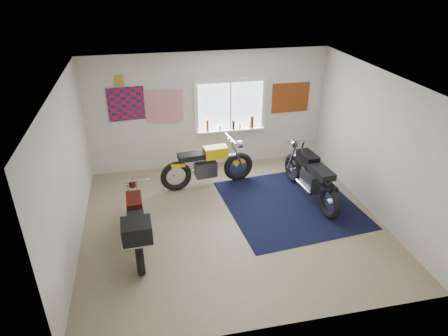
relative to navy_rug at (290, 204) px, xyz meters
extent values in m
plane|color=#9E896B|center=(-1.28, -0.36, -0.01)|extent=(5.50, 5.50, 0.00)
plane|color=white|center=(-1.28, -0.36, 2.69)|extent=(5.50, 5.50, 0.00)
plane|color=silver|center=(-1.28, 2.14, 1.34)|extent=(5.50, 0.00, 5.50)
plane|color=silver|center=(-1.28, -2.86, 1.34)|extent=(5.50, 0.00, 5.50)
plane|color=silver|center=(-4.03, -0.36, 1.34)|extent=(0.00, 5.00, 5.00)
plane|color=silver|center=(1.47, -0.36, 1.34)|extent=(0.00, 5.00, 5.00)
cube|color=black|center=(0.00, 0.00, 0.00)|extent=(2.74, 2.83, 0.01)
cube|color=white|center=(-0.78, 2.12, 1.44)|extent=(1.50, 0.02, 1.10)
cube|color=white|center=(-0.78, 2.11, 2.03)|extent=(1.66, 0.06, 0.08)
cube|color=white|center=(-0.78, 2.11, 0.85)|extent=(1.66, 0.06, 0.08)
cube|color=white|center=(-1.57, 2.11, 1.44)|extent=(0.08, 0.06, 1.10)
cube|color=white|center=(0.01, 2.11, 1.44)|extent=(0.08, 0.06, 1.10)
cube|color=white|center=(-0.78, 2.11, 1.44)|extent=(0.04, 0.06, 1.10)
cube|color=white|center=(-0.78, 2.05, 0.87)|extent=(1.60, 0.16, 0.04)
cylinder|color=#924815|center=(-1.33, 2.04, 1.03)|extent=(0.07, 0.07, 0.28)
cylinder|color=silver|center=(-1.04, 2.04, 0.95)|extent=(0.06, 0.06, 0.12)
cylinder|color=black|center=(-0.72, 2.04, 1.00)|extent=(0.06, 0.06, 0.22)
cylinder|color=gold|center=(-0.56, 2.04, 0.96)|extent=(0.05, 0.05, 0.14)
cylinder|color=#68290D|center=(-0.27, 2.04, 1.04)|extent=(0.09, 0.09, 0.30)
plane|color=red|center=(-2.98, 2.12, 1.64)|extent=(1.00, 0.07, 1.00)
plane|color=red|center=(-2.33, 2.10, 1.54)|extent=(0.90, 0.09, 0.90)
cube|color=gold|center=(-3.18, 2.12, 2.14)|extent=(0.18, 0.02, 0.24)
cube|color=#A54C14|center=(0.67, 2.12, 1.54)|extent=(0.90, 0.03, 0.70)
torus|color=black|center=(-0.79, 1.22, 0.33)|extent=(0.69, 0.21, 0.68)
torus|color=black|center=(-2.19, 1.05, 0.33)|extent=(0.69, 0.21, 0.68)
cylinder|color=silver|center=(-0.79, 1.22, 0.33)|extent=(0.12, 0.11, 0.11)
cylinder|color=silver|center=(-2.19, 1.05, 0.33)|extent=(0.12, 0.11, 0.11)
cylinder|color=silver|center=(-1.49, 1.14, 0.62)|extent=(1.27, 0.25, 0.09)
cube|color=#313134|center=(-1.54, 1.13, 0.40)|extent=(0.49, 0.34, 0.34)
cylinder|color=silver|center=(-1.56, 1.29, 0.30)|extent=(0.56, 0.14, 0.07)
cube|color=yellow|center=(-1.31, 1.16, 0.76)|extent=(0.53, 0.32, 0.24)
cube|color=black|center=(-1.84, 1.09, 0.74)|extent=(0.59, 0.35, 0.12)
cube|color=yellow|center=(-2.14, 1.05, 0.60)|extent=(0.32, 0.20, 0.08)
cube|color=yellow|center=(-0.79, 1.22, 0.45)|extent=(0.30, 0.18, 0.05)
cylinder|color=silver|center=(-0.97, 1.20, 1.02)|extent=(0.11, 0.63, 0.04)
cylinder|color=silver|center=(-0.77, 1.23, 0.86)|extent=(0.12, 0.17, 0.16)
torus|color=black|center=(0.39, 0.91, 0.32)|extent=(0.21, 0.68, 0.67)
torus|color=black|center=(0.55, -0.57, 0.32)|extent=(0.21, 0.68, 0.67)
cylinder|color=silver|center=(0.39, 0.91, 0.32)|extent=(0.12, 0.13, 0.12)
cylinder|color=silver|center=(0.55, -0.57, 0.32)|extent=(0.12, 0.13, 0.12)
cylinder|color=silver|center=(0.47, 0.17, 0.65)|extent=(0.24, 1.34, 0.10)
cube|color=#313134|center=(0.48, 0.12, 0.42)|extent=(0.35, 0.51, 0.36)
cylinder|color=silver|center=(0.31, 0.10, 0.31)|extent=(0.14, 0.59, 0.07)
cube|color=black|center=(0.45, 0.36, 0.80)|extent=(0.33, 0.56, 0.25)
cube|color=black|center=(0.51, -0.20, 0.78)|extent=(0.36, 0.61, 0.13)
cube|color=black|center=(0.55, -0.52, 0.63)|extent=(0.20, 0.34, 0.08)
cube|color=black|center=(0.39, 0.91, 0.45)|extent=(0.18, 0.31, 0.05)
cylinder|color=silver|center=(0.41, 0.72, 1.08)|extent=(0.66, 0.11, 0.04)
cylinder|color=silver|center=(0.38, 0.93, 0.91)|extent=(0.18, 0.12, 0.17)
torus|color=black|center=(-3.06, -0.03, 0.31)|extent=(0.15, 0.64, 0.64)
torus|color=black|center=(-3.00, -1.40, 0.31)|extent=(0.15, 0.64, 0.64)
cylinder|color=silver|center=(-3.06, -0.03, 0.31)|extent=(0.10, 0.11, 0.11)
cylinder|color=silver|center=(-3.00, -1.40, 0.31)|extent=(0.10, 0.11, 0.11)
cylinder|color=silver|center=(-3.03, -0.71, 0.60)|extent=(0.14, 1.24, 0.09)
cube|color=#313134|center=(-3.03, -0.76, 0.39)|extent=(0.29, 0.45, 0.33)
cylinder|color=silver|center=(-3.18, -0.77, 0.29)|extent=(0.09, 0.54, 0.07)
cube|color=#3A0D09|center=(-3.04, -0.54, 0.74)|extent=(0.27, 0.50, 0.24)
cube|color=black|center=(-3.02, -1.06, 0.72)|extent=(0.30, 0.55, 0.12)
cube|color=#3A0D09|center=(-3.00, -1.35, 0.58)|extent=(0.17, 0.30, 0.08)
cube|color=#3A0D09|center=(-3.06, -0.03, 0.43)|extent=(0.15, 0.28, 0.05)
cylinder|color=silver|center=(-3.05, -0.20, 0.99)|extent=(0.61, 0.06, 0.04)
cylinder|color=silver|center=(-3.06, -0.01, 0.84)|extent=(0.16, 0.10, 0.16)
cube|color=black|center=(-3.00, -1.50, 0.86)|extent=(0.46, 0.43, 0.29)
camera|label=1|loc=(-2.72, -6.45, 4.38)|focal=32.00mm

